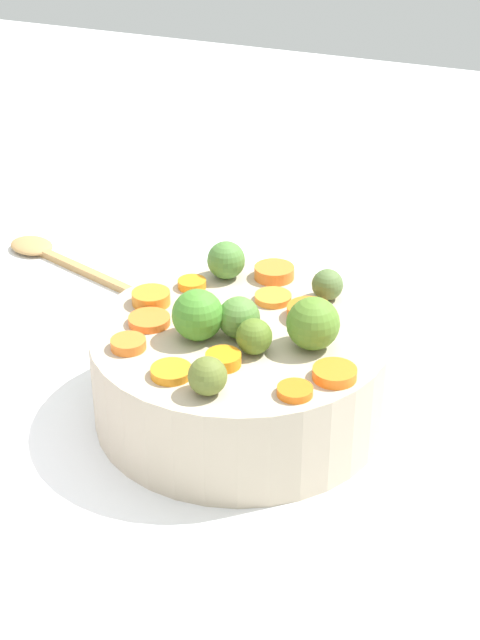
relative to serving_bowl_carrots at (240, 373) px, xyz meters
The scene contains 22 objects.
tabletop 0.07m from the serving_bowl_carrots, 101.43° to the left, with size 2.40×2.40×0.02m, color silver.
serving_bowl_carrots is the anchor object (origin of this frame).
carrot_slice_0 0.11m from the serving_bowl_carrots, 111.56° to the right, with size 0.03×0.03×0.01m, color orange.
carrot_slice_1 0.08m from the serving_bowl_carrots, 46.34° to the right, with size 0.04×0.04×0.01m, color orange.
carrot_slice_2 0.09m from the serving_bowl_carrots, 105.25° to the left, with size 0.04×0.04×0.01m, color orange.
carrot_slice_3 0.10m from the serving_bowl_carrots, 165.84° to the left, with size 0.03×0.03×0.01m, color orange.
carrot_slice_4 0.06m from the serving_bowl_carrots, 76.98° to the left, with size 0.03×0.03×0.01m, color orange.
carrot_slice_5 0.07m from the serving_bowl_carrots, ahead, with size 0.03×0.03×0.01m, color orange.
carrot_slice_6 0.10m from the serving_bowl_carrots, 52.89° to the left, with size 0.03×0.03×0.01m, color orange.
carrot_slice_7 0.07m from the serving_bowl_carrots, behind, with size 0.03×0.03×0.01m, color orange.
carrot_slice_8 0.11m from the serving_bowl_carrots, 133.18° to the right, with size 0.03×0.03×0.01m, color orange.
carrot_slice_9 0.11m from the serving_bowl_carrots, ahead, with size 0.04×0.04×0.01m, color orange.
carrot_slice_10 0.10m from the serving_bowl_carrots, 82.59° to the left, with size 0.03×0.03×0.01m, color orange.
carrot_slice_11 0.11m from the serving_bowl_carrots, 130.98° to the left, with size 0.03×0.03×0.01m, color orange.
brussels_sprout_0 0.06m from the serving_bowl_carrots, 143.92° to the right, with size 0.04×0.04×0.04m, color #517F36.
brussels_sprout_1 0.09m from the serving_bowl_carrots, 90.60° to the right, with size 0.04×0.04×0.04m, color #537D28.
brussels_sprout_2 0.11m from the serving_bowl_carrots, 30.77° to the right, with size 0.03×0.03×0.03m, color #536C38.
brussels_sprout_3 0.11m from the serving_bowl_carrots, behind, with size 0.03×0.03×0.03m, color #5E6C2B.
brussels_sprout_4 0.07m from the serving_bowl_carrots, 138.66° to the right, with size 0.03×0.03×0.03m, color #547124.
brussels_sprout_5 0.11m from the serving_bowl_carrots, 30.87° to the left, with size 0.04×0.04×0.04m, color #4B7D35.
brussels_sprout_6 0.07m from the serving_bowl_carrots, 131.91° to the left, with size 0.04×0.04×0.04m, color #45862A.
wooden_spoon 0.36m from the serving_bowl_carrots, 57.91° to the left, with size 0.12×0.29×0.01m.
Camera 1 is at (-0.63, -0.32, 0.51)m, focal length 54.16 mm.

